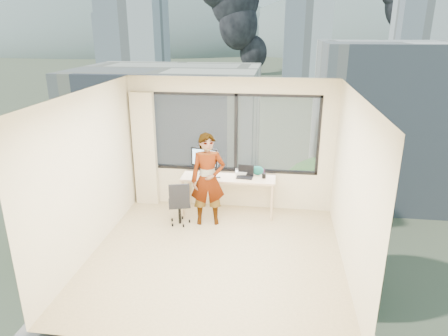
% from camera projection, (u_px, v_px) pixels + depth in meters
% --- Properties ---
extents(floor, '(4.00, 4.00, 0.01)m').
position_uv_depth(floor, '(216.00, 256.00, 6.51)').
color(floor, tan).
rests_on(floor, ground).
extents(ceiling, '(4.00, 4.00, 0.01)m').
position_uv_depth(ceiling, '(214.00, 94.00, 5.64)').
color(ceiling, white).
rests_on(ceiling, ground).
extents(wall_front, '(4.00, 0.01, 2.60)m').
position_uv_depth(wall_front, '(185.00, 249.00, 4.20)').
color(wall_front, '#F2E4BB').
rests_on(wall_front, ground).
extents(wall_left, '(0.01, 4.00, 2.60)m').
position_uv_depth(wall_left, '(89.00, 174.00, 6.33)').
color(wall_left, '#F2E4BB').
rests_on(wall_left, ground).
extents(wall_right, '(0.01, 4.00, 2.60)m').
position_uv_depth(wall_right, '(352.00, 187.00, 5.82)').
color(wall_right, '#F2E4BB').
rests_on(wall_right, ground).
extents(window_wall, '(3.30, 0.16, 1.55)m').
position_uv_depth(window_wall, '(233.00, 133.00, 7.86)').
color(window_wall, black).
rests_on(window_wall, ground).
extents(curtain, '(0.45, 0.14, 2.30)m').
position_uv_depth(curtain, '(145.00, 150.00, 8.10)').
color(curtain, beige).
rests_on(curtain, floor).
extents(desk, '(1.80, 0.60, 0.75)m').
position_uv_depth(desk, '(229.00, 194.00, 7.93)').
color(desk, beige).
rests_on(desk, floor).
extents(chair, '(0.55, 0.55, 0.87)m').
position_uv_depth(chair, '(179.00, 202.00, 7.44)').
color(chair, black).
rests_on(chair, floor).
extents(person, '(0.70, 0.53, 1.72)m').
position_uv_depth(person, '(208.00, 180.00, 7.33)').
color(person, '#2D2D33').
rests_on(person, floor).
extents(monitor, '(0.55, 0.23, 0.54)m').
position_uv_depth(monitor, '(204.00, 161.00, 7.83)').
color(monitor, black).
rests_on(monitor, desk).
extents(game_console, '(0.33, 0.29, 0.07)m').
position_uv_depth(game_console, '(243.00, 172.00, 7.93)').
color(game_console, white).
rests_on(game_console, desk).
extents(laptop, '(0.34, 0.36, 0.20)m').
position_uv_depth(laptop, '(245.00, 173.00, 7.71)').
color(laptop, black).
rests_on(laptop, desk).
extents(cellphone, '(0.11, 0.06, 0.01)m').
position_uv_depth(cellphone, '(218.00, 177.00, 7.74)').
color(cellphone, black).
rests_on(cellphone, desk).
extents(pen_cup, '(0.09, 0.09, 0.09)m').
position_uv_depth(pen_cup, '(264.00, 176.00, 7.70)').
color(pen_cup, black).
rests_on(pen_cup, desk).
extents(handbag, '(0.26, 0.18, 0.18)m').
position_uv_depth(handbag, '(258.00, 170.00, 7.85)').
color(handbag, '#0D514B').
rests_on(handbag, desk).
extents(exterior_ground, '(400.00, 400.00, 0.04)m').
position_uv_depth(exterior_ground, '(277.00, 87.00, 123.31)').
color(exterior_ground, '#515B3D').
rests_on(exterior_ground, ground).
extents(near_bldg_a, '(16.00, 12.00, 14.00)m').
position_uv_depth(near_bldg_a, '(171.00, 144.00, 38.01)').
color(near_bldg_a, '#EDE4C7').
rests_on(near_bldg_a, exterior_ground).
extents(near_bldg_b, '(14.00, 13.00, 16.00)m').
position_uv_depth(near_bldg_b, '(385.00, 121.00, 42.49)').
color(near_bldg_b, silver).
rests_on(near_bldg_b, exterior_ground).
extents(far_tower_a, '(14.00, 14.00, 28.00)m').
position_uv_depth(far_tower_a, '(135.00, 41.00, 99.75)').
color(far_tower_a, silver).
rests_on(far_tower_a, exterior_ground).
extents(far_tower_b, '(13.00, 13.00, 30.00)m').
position_uv_depth(far_tower_b, '(307.00, 35.00, 117.31)').
color(far_tower_b, silver).
rests_on(far_tower_b, exterior_ground).
extents(far_tower_c, '(15.00, 15.00, 26.00)m').
position_uv_depth(far_tower_c, '(418.00, 40.00, 131.96)').
color(far_tower_c, silver).
rests_on(far_tower_c, exterior_ground).
extents(far_tower_d, '(16.00, 14.00, 22.00)m').
position_uv_depth(far_tower_d, '(122.00, 44.00, 155.33)').
color(far_tower_d, silver).
rests_on(far_tower_d, exterior_ground).
extents(hill_a, '(288.00, 216.00, 90.00)m').
position_uv_depth(hill_a, '(130.00, 49.00, 325.50)').
color(hill_a, slate).
rests_on(hill_a, exterior_ground).
extents(hill_b, '(300.00, 220.00, 96.00)m').
position_uv_depth(hill_b, '(417.00, 51.00, 297.52)').
color(hill_b, slate).
rests_on(hill_b, exterior_ground).
extents(tree_a, '(7.00, 7.00, 8.00)m').
position_uv_depth(tree_a, '(62.00, 204.00, 32.42)').
color(tree_a, '#1E531B').
rests_on(tree_a, exterior_ground).
extents(tree_b, '(7.60, 7.60, 9.00)m').
position_uv_depth(tree_b, '(321.00, 240.00, 25.97)').
color(tree_b, '#1E531B').
rests_on(tree_b, exterior_ground).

